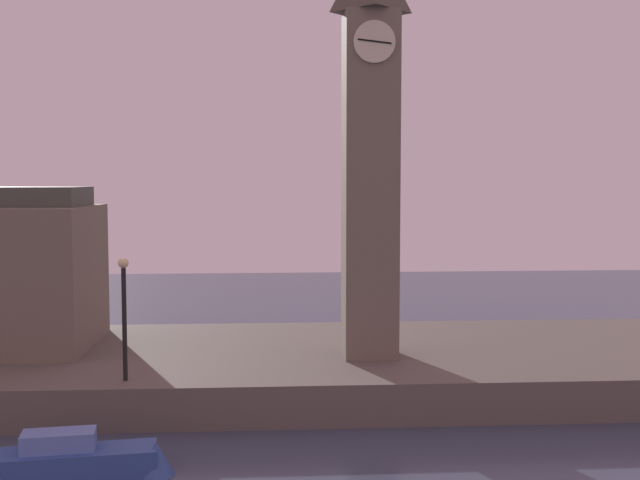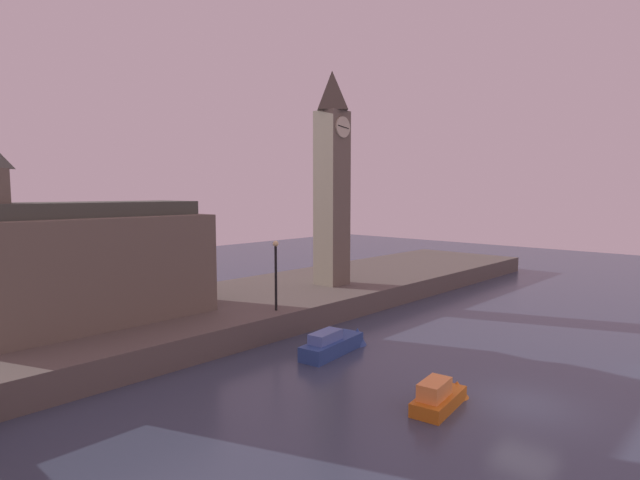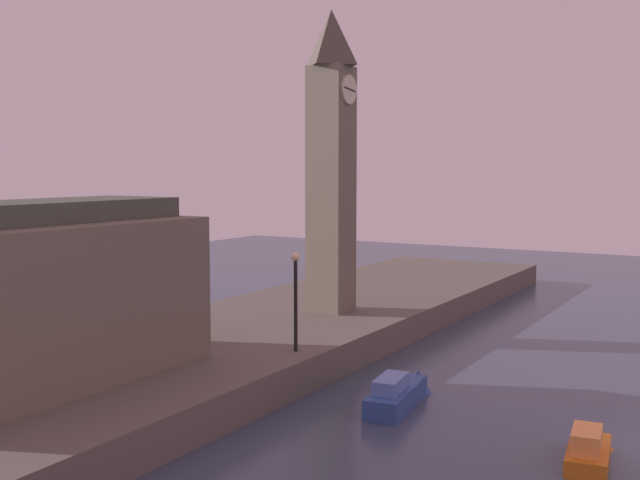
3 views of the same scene
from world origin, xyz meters
The scene contains 4 objects.
far_embankment centered at (0.00, 20.00, 0.75)m, with size 70.00×12.00×1.50m, color #5B544C.
clock_tower centered at (8.92, 18.51, 9.94)m, with size 2.27×2.31×16.36m.
streetlamp centered at (-0.02, 15.16, 4.14)m, with size 0.36×0.36×4.28m.
boat_tour_blue centered at (-0.09, 10.17, 0.50)m, with size 5.12×1.90×1.44m.
Camera 1 is at (4.90, -12.27, 8.41)m, focal length 44.61 mm.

